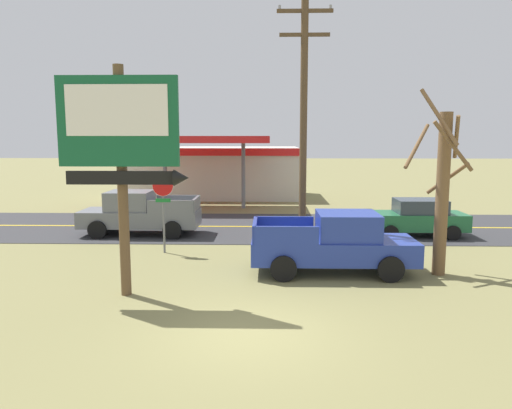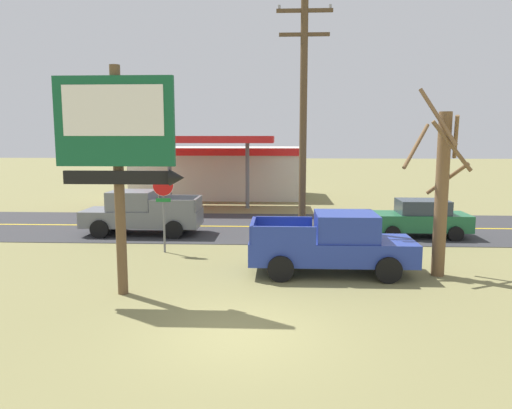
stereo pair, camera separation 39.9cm
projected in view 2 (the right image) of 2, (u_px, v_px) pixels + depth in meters
ground_plane at (239, 334)px, 10.83m from camera, size 180.00×180.00×0.00m
road_asphalt at (261, 227)px, 23.69m from camera, size 140.00×8.00×0.02m
road_centre_line at (261, 227)px, 23.69m from camera, size 126.00×0.20×0.01m
motel_sign at (118, 142)px, 12.91m from camera, size 3.42×0.54×6.22m
stop_sign at (163, 199)px, 18.23m from camera, size 0.80×0.08×2.95m
utility_pole at (303, 121)px, 17.40m from camera, size 1.96×0.26×9.19m
bare_tree at (441, 188)px, 15.05m from camera, size 2.20×2.17×5.79m
gas_station at (220, 170)px, 35.41m from camera, size 12.00×11.50×4.40m
pickup_blue_parked_on_lawn at (333, 244)px, 15.54m from camera, size 5.21×2.26×1.96m
pickup_grey_on_road at (141, 213)px, 21.83m from camera, size 5.20×2.24×1.96m
car_green_mid_lane at (419, 218)px, 21.26m from camera, size 4.20×2.00×1.64m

